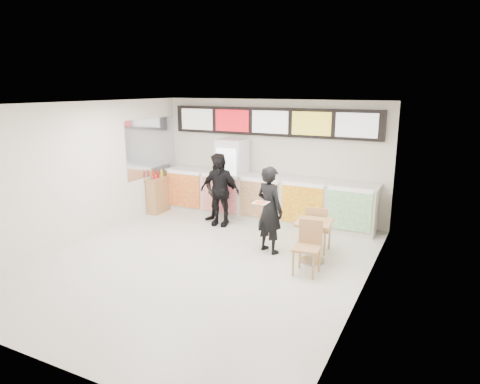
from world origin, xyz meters
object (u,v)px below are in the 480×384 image
Objects in this scene: customer_main at (270,210)px; cafe_table at (313,234)px; service_counter at (265,198)px; drinks_fridge at (232,178)px; condiment_ledge at (160,194)px; customer_mid at (220,191)px; customer_left at (220,189)px.

customer_main is 1.05× the size of cafe_table.
service_counter is 2.23m from customer_main.
drinks_fridge reaches higher than condiment_ledge.
drinks_fridge is 3.57m from cafe_table.
condiment_ledge is at bearing -168.07° from service_counter.
drinks_fridge is 1.79× the size of condiment_ledge.
customer_mid is (-0.80, -0.89, 0.28)m from service_counter.
customer_main reaches higher than customer_left.
customer_left is (0.04, -0.73, -0.13)m from drinks_fridge.
customer_mid is (0.09, -0.18, -0.02)m from customer_left.
service_counter is at bearing 42.30° from customer_mid.
drinks_fridge is at bearing -24.06° from customer_main.
service_counter is 3.12× the size of customer_main.
customer_mid is 2.07m from condiment_ledge.
condiment_ledge is (-1.89, -0.61, -0.52)m from drinks_fridge.
customer_mid is 1.00× the size of cafe_table.
customer_main is at bearing 167.11° from cafe_table.
customer_left is 3.14m from cafe_table.
customer_mid is at bearing -9.26° from customer_main.
customer_left is 1.02× the size of customer_mid.
service_counter is at bearing -41.75° from customer_main.
customer_left is at bearing -141.50° from service_counter.
customer_left reaches higher than condiment_ledge.
service_counter is 3.21× the size of customer_left.
drinks_fridge reaches higher than customer_main.
customer_left is at bearing -86.73° from drinks_fridge.
drinks_fridge is 0.93m from customer_mid.
condiment_ledge is (-3.77, 1.39, -0.41)m from customer_main.
customer_main is 1.03× the size of customer_left.
drinks_fridge reaches higher than customer_mid.
customer_main is at bearing -20.25° from condiment_ledge.
service_counter is 1.18m from customer_left.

